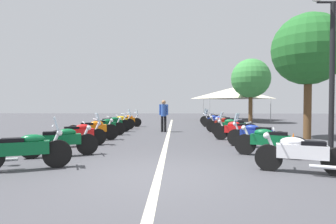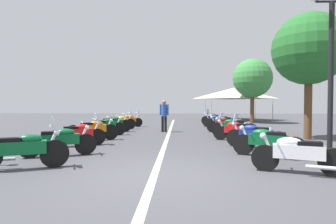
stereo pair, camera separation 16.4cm
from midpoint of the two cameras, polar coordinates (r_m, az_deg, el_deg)
ground_plane at (r=5.79m, az=-2.21°, el=-13.55°), size 80.00×80.00×0.00m
lane_centre_stripe at (r=12.83m, az=0.35°, el=-5.16°), size 26.92×0.16×0.01m
motorcycle_left_row_0 at (r=7.04m, az=-28.12°, el=-7.06°), size 1.01×1.97×1.22m
motorcycle_left_row_1 at (r=8.40m, az=-21.76°, el=-5.74°), size 1.05×2.02×1.00m
motorcycle_left_row_2 at (r=10.21m, az=-18.28°, el=-4.41°), size 1.16×1.85×1.20m
motorcycle_left_row_3 at (r=11.60m, az=-15.48°, el=-3.62°), size 1.04×2.06×1.02m
motorcycle_left_row_4 at (r=13.34m, az=-13.07°, el=-2.99°), size 0.97×1.99×1.00m
motorcycle_left_row_5 at (r=14.79m, az=-11.56°, el=-2.48°), size 1.23×1.97×1.02m
motorcycle_left_row_6 at (r=16.42m, az=-10.17°, el=-2.07°), size 1.06×1.97×1.21m
motorcycle_left_row_7 at (r=18.15m, az=-8.34°, el=-1.76°), size 1.01×1.95×1.19m
motorcycle_right_row_0 at (r=6.55m, az=26.61°, el=-7.95°), size 0.92×1.89×0.98m
motorcycle_right_row_1 at (r=8.25m, az=21.08°, el=-5.90°), size 1.07×1.88×0.99m
motorcycle_right_row_2 at (r=9.78m, az=18.62°, el=-4.65°), size 1.20×1.88×1.20m
motorcycle_right_row_3 at (r=11.49m, az=15.01°, el=-3.73°), size 1.01×1.97×1.19m
motorcycle_right_row_4 at (r=13.00m, az=14.22°, el=-3.10°), size 1.01×2.09×1.00m
motorcycle_right_row_5 at (r=14.64m, az=12.46°, el=-2.58°), size 0.93×1.97×1.00m
motorcycle_right_row_6 at (r=16.48m, az=11.85°, el=-2.10°), size 1.14×1.88×1.01m
motorcycle_right_row_7 at (r=17.96m, az=10.60°, el=-1.80°), size 1.13×1.81×1.19m
motorcycle_right_row_8 at (r=19.75m, az=10.28°, el=-1.44°), size 0.94×2.01×1.22m
street_lamp_twin_globe at (r=8.98m, az=32.11°, el=12.49°), size 0.32×1.22×4.73m
traffic_cone_0 at (r=13.02m, az=-19.48°, el=-3.88°), size 0.36×0.36×0.61m
traffic_cone_2 at (r=9.42m, az=25.56°, el=-6.00°), size 0.36×0.36×0.61m
bystander_1 at (r=14.64m, az=-0.53°, el=-0.26°), size 0.32×0.51×1.76m
roadside_tree_0 at (r=13.30m, az=28.31°, el=11.74°), size 3.09×3.09×5.47m
roadside_tree_1 at (r=23.04m, az=17.86°, el=6.89°), size 3.19×3.19×5.28m
event_tent at (r=26.96m, az=14.44°, el=3.96°), size 5.97×5.97×3.20m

